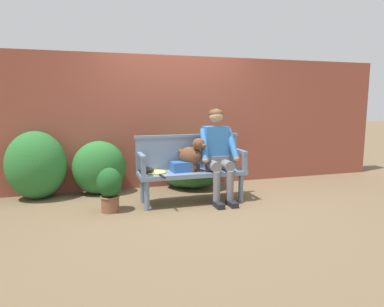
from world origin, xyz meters
TOP-DOWN VIEW (x-y plane):
  - ground_plane at (0.00, 0.00)m, footprint 40.00×40.00m
  - brick_garden_fence at (0.00, 1.21)m, footprint 8.00×0.30m
  - hedge_bush_mid_right at (0.28, 0.82)m, footprint 1.04×0.89m
  - hedge_bush_far_right at (-2.14, 0.86)m, footprint 0.85×0.69m
  - hedge_bush_mid_left at (0.10, 0.88)m, footprint 0.75×0.57m
  - hedge_bush_far_left at (-1.24, 0.87)m, footprint 0.81×0.57m
  - garden_bench at (0.00, 0.00)m, footprint 1.52×0.48m
  - bench_backrest at (0.00, 0.21)m, footprint 1.56×0.06m
  - bench_armrest_left_end at (-0.72, -0.09)m, footprint 0.06×0.48m
  - bench_armrest_right_end at (0.72, -0.09)m, footprint 0.06×0.48m
  - person_seated at (0.38, -0.01)m, footprint 0.56×0.64m
  - dog_on_bench at (0.00, -0.00)m, footprint 0.38×0.45m
  - tennis_racket at (-0.51, 0.00)m, footprint 0.31×0.57m
  - baseball_glove at (-0.65, 0.03)m, footprint 0.27×0.25m
  - sports_bag at (-0.15, 0.00)m, footprint 0.29×0.22m
  - potted_plant at (-1.15, -0.09)m, footprint 0.32×0.32m

SIDE VIEW (x-z plane):
  - ground_plane at x=0.00m, z-range 0.00..0.00m
  - potted_plant at x=-1.15m, z-range 0.04..0.62m
  - garden_bench at x=0.00m, z-range 0.16..0.62m
  - hedge_bush_far_left at x=-1.24m, z-range 0.00..0.83m
  - hedge_bush_mid_left at x=0.10m, z-range 0.00..0.87m
  - hedge_bush_mid_right at x=0.28m, z-range 0.00..0.87m
  - tennis_racket at x=-0.51m, z-range 0.45..0.48m
  - baseball_glove at x=-0.65m, z-range 0.46..0.55m
  - hedge_bush_far_right at x=-2.14m, z-range 0.00..1.01m
  - sports_bag at x=-0.15m, z-range 0.46..0.60m
  - bench_armrest_left_end at x=-0.72m, z-range 0.52..0.80m
  - bench_armrest_right_end at x=0.72m, z-range 0.52..0.80m
  - dog_on_bench at x=0.00m, z-range 0.46..0.94m
  - bench_backrest at x=0.00m, z-range 0.46..0.96m
  - person_seated at x=0.38m, z-range 0.07..1.40m
  - brick_garden_fence at x=0.00m, z-range 0.00..2.19m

